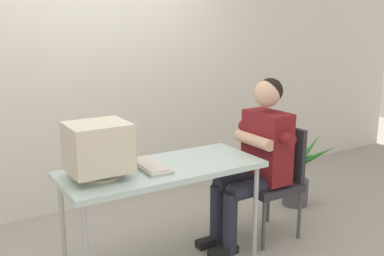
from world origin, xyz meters
The scene contains 7 objects.
wall_back centered at (0.30, 1.40, 1.50)m, with size 8.00×0.10×3.00m, color silver.
desk centered at (0.00, 0.00, 0.70)m, with size 1.45×0.61×0.76m.
crt_monitor centered at (-0.46, 0.01, 0.96)m, with size 0.40×0.34×0.37m.
keyboard centered at (-0.09, 0.03, 0.77)m, with size 0.18×0.43×0.03m.
office_chair centered at (1.02, -0.04, 0.51)m, with size 0.44×0.44×0.92m.
person_seated centered at (0.83, -0.04, 0.73)m, with size 0.71×0.60×1.33m.
potted_plant centered at (1.63, 0.31, 0.34)m, with size 0.76×0.73×0.76m.
Camera 1 is at (-1.42, -2.70, 1.76)m, focal length 42.23 mm.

